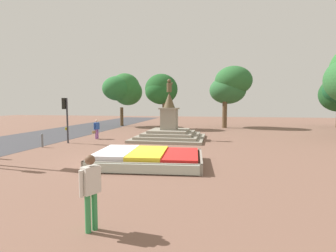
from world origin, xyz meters
TOP-DOWN VIEW (x-y plane):
  - ground_plane at (0.00, 0.00)m, footprint 88.91×88.91m
  - flower_planter at (1.23, -0.86)m, footprint 5.33×4.00m
  - statue_monument at (0.69, 7.98)m, footprint 5.53×5.53m
  - traffic_light_mid_block at (-6.30, 4.59)m, footprint 0.41×0.29m
  - pedestrian_with_handbag at (-5.15, 7.07)m, footprint 0.43×0.68m
  - pedestrian_near_planter at (1.69, -7.34)m, footprint 0.37×0.52m
  - kerb_bollard_mid_b at (-6.84, 2.62)m, footprint 0.15×0.15m
  - park_tree_behind_statue at (-7.10, 18.80)m, footprint 4.74×4.50m
  - park_tree_far_right at (-1.70, 16.11)m, footprint 3.66×3.64m
  - park_tree_street_side at (5.97, 19.58)m, footprint 4.96×4.84m

SIDE VIEW (x-z plane):
  - ground_plane at x=0.00m, z-range 0.00..0.00m
  - flower_planter at x=1.23m, z-range -0.03..0.63m
  - kerb_bollard_mid_b at x=-6.84m, z-range 0.02..0.93m
  - statue_monument at x=0.69m, z-range -1.71..3.11m
  - pedestrian_with_handbag at x=-5.15m, z-range 0.09..1.65m
  - pedestrian_near_planter at x=1.69m, z-range 0.14..1.90m
  - traffic_light_mid_block at x=-6.30m, z-range 0.63..3.91m
  - park_tree_far_right at x=-1.70m, z-range 1.23..7.39m
  - park_tree_behind_statue at x=-7.10m, z-range 1.30..7.93m
  - park_tree_street_side at x=5.97m, z-range 1.33..8.58m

